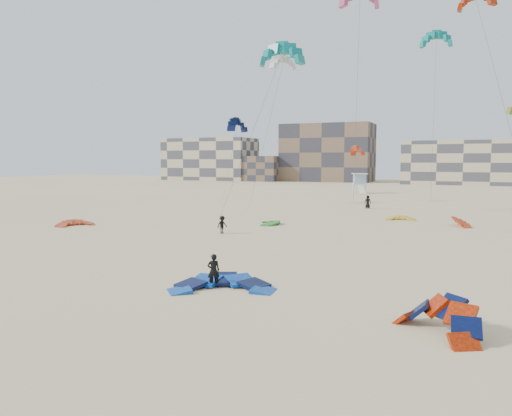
% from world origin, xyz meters
% --- Properties ---
extents(ground, '(320.00, 320.00, 0.00)m').
position_xyz_m(ground, '(0.00, 0.00, 0.00)').
color(ground, beige).
rests_on(ground, ground).
extents(kite_ground_blue, '(6.54, 6.67, 1.85)m').
position_xyz_m(kite_ground_blue, '(0.27, 1.54, 0.00)').
color(kite_ground_blue, blue).
rests_on(kite_ground_blue, ground).
extents(kite_ground_orange, '(5.10, 5.10, 3.59)m').
position_xyz_m(kite_ground_orange, '(10.90, -1.11, 0.00)').
color(kite_ground_orange, '#F02702').
rests_on(kite_ground_orange, ground).
extents(kite_ground_red, '(5.34, 5.25, 1.86)m').
position_xyz_m(kite_ground_red, '(-24.89, 18.04, 0.00)').
color(kite_ground_red, '#D44419').
rests_on(kite_ground_red, ground).
extents(kite_ground_green, '(4.28, 4.15, 1.08)m').
position_xyz_m(kite_ground_green, '(-7.22, 26.86, 0.00)').
color(kite_ground_green, '#24902C').
rests_on(kite_ground_green, ground).
extents(kite_ground_red_far, '(3.52, 3.37, 2.73)m').
position_xyz_m(kite_ground_red_far, '(11.18, 33.01, 0.00)').
color(kite_ground_red_far, '#D44419').
rests_on(kite_ground_red_far, ground).
extents(kite_ground_yellow, '(3.55, 3.72, 1.38)m').
position_xyz_m(kite_ground_yellow, '(4.84, 36.01, 0.00)').
color(kite_ground_yellow, '#C38D13').
rests_on(kite_ground_yellow, ground).
extents(kitesurfer_main, '(0.78, 0.72, 1.78)m').
position_xyz_m(kitesurfer_main, '(-0.26, 1.60, 0.89)').
color(kitesurfer_main, black).
rests_on(kitesurfer_main, ground).
extents(kitesurfer_c, '(1.02, 1.19, 1.60)m').
position_xyz_m(kitesurfer_c, '(-8.68, 19.05, 0.80)').
color(kitesurfer_c, black).
rests_on(kitesurfer_c, ground).
extents(kitesurfer_e, '(1.01, 0.80, 1.81)m').
position_xyz_m(kitesurfer_e, '(-1.05, 48.19, 0.90)').
color(kitesurfer_e, black).
rests_on(kitesurfer_e, ground).
extents(kite_fly_teal_a, '(8.43, 4.17, 15.93)m').
position_xyz_m(kite_fly_teal_a, '(-3.54, 20.37, 15.54)').
color(kite_fly_teal_a, '#157F86').
rests_on(kite_fly_teal_a, ground).
extents(kite_fly_orange, '(5.77, 28.26, 21.57)m').
position_xyz_m(kite_fly_orange, '(11.72, 31.07, 21.31)').
color(kite_fly_orange, '#F02702').
rests_on(kite_fly_orange, ground).
extents(kite_fly_grey, '(4.65, 8.77, 18.81)m').
position_xyz_m(kite_fly_grey, '(-10.21, 38.92, 18.61)').
color(kite_fly_grey, white).
rests_on(kite_fly_grey, ground).
extents(kite_fly_navy, '(4.53, 8.85, 12.14)m').
position_xyz_m(kite_fly_navy, '(-20.69, 47.66, 11.72)').
color(kite_fly_navy, '#070639').
rests_on(kite_fly_navy, ground).
extents(kite_fly_teal_b, '(4.66, 4.53, 23.10)m').
position_xyz_m(kite_fly_teal_b, '(6.92, 52.62, 22.82)').
color(kite_fly_teal_b, '#157F86').
rests_on(kite_fly_teal_b, ground).
extents(kite_fly_red, '(4.30, 4.52, 8.24)m').
position_xyz_m(kite_fly_red, '(-5.01, 59.33, 8.00)').
color(kite_fly_red, '#D44419').
rests_on(kite_fly_red, ground).
extents(lifeguard_tower_far, '(3.66, 5.95, 4.02)m').
position_xyz_m(lifeguard_tower_far, '(-8.69, 79.93, 1.99)').
color(lifeguard_tower_far, white).
rests_on(lifeguard_tower_far, ground).
extents(condo_west_a, '(30.00, 15.00, 14.00)m').
position_xyz_m(condo_west_a, '(-70.00, 130.00, 7.00)').
color(condo_west_a, '#C7B592').
rests_on(condo_west_a, ground).
extents(condo_west_b, '(28.00, 14.00, 18.00)m').
position_xyz_m(condo_west_b, '(-30.00, 134.00, 9.00)').
color(condo_west_b, brown).
rests_on(condo_west_b, ground).
extents(condo_mid, '(32.00, 16.00, 12.00)m').
position_xyz_m(condo_mid, '(10.00, 130.00, 6.00)').
color(condo_mid, '#C7B592').
rests_on(condo_mid, ground).
extents(condo_fill_left, '(12.00, 10.00, 8.00)m').
position_xyz_m(condo_fill_left, '(-50.00, 128.00, 4.00)').
color(condo_fill_left, brown).
rests_on(condo_fill_left, ground).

